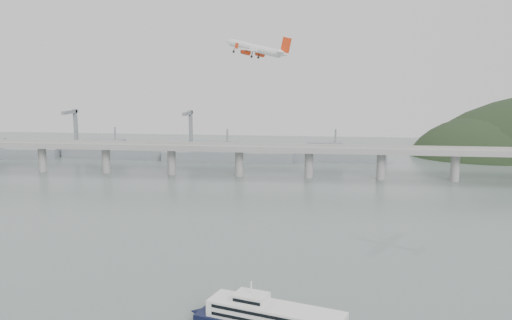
# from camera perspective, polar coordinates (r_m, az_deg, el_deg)

# --- Properties ---
(ground) EXTENTS (900.00, 900.00, 0.00)m
(ground) POSITION_cam_1_polar(r_m,az_deg,el_deg) (196.54, -2.01, -13.05)
(ground) COLOR slate
(ground) RESTS_ON ground
(bridge) EXTENTS (800.00, 22.00, 23.90)m
(bridge) POSITION_cam_1_polar(r_m,az_deg,el_deg) (384.89, 2.47, 0.78)
(bridge) COLOR gray
(bridge) RESTS_ON ground
(distant_fleet) EXTENTS (453.00, 60.90, 40.00)m
(distant_fleet) POSITION_cam_1_polar(r_m,az_deg,el_deg) (486.03, -15.34, 0.89)
(distant_fleet) COLOR slate
(distant_fleet) RESTS_ON ground
(airliner) EXTENTS (36.45, 34.54, 11.48)m
(airliner) POSITION_cam_1_polar(r_m,az_deg,el_deg) (270.33, 0.05, 11.62)
(airliner) COLOR silver
(airliner) RESTS_ON ground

